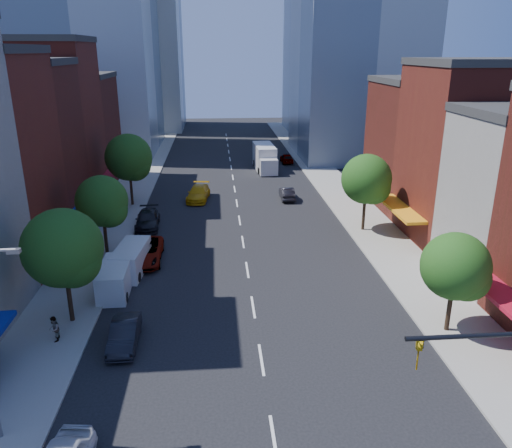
% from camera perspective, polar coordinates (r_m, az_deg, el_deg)
% --- Properties ---
extents(ground, '(220.00, 220.00, 0.00)m').
position_cam_1_polar(ground, '(23.97, 2.05, -23.36)').
color(ground, black).
rests_on(ground, ground).
extents(sidewalk_left, '(5.00, 120.00, 0.15)m').
position_cam_1_polar(sidewalk_left, '(60.60, -14.29, 3.21)').
color(sidewalk_left, gray).
rests_on(sidewalk_left, ground).
extents(sidewalk_right, '(5.00, 120.00, 0.15)m').
position_cam_1_polar(sidewalk_right, '(61.52, 9.36, 3.79)').
color(sidewalk_right, gray).
rests_on(sidewalk_right, ground).
extents(bldg_left_3, '(12.00, 8.00, 15.00)m').
position_cam_1_polar(bldg_left_3, '(50.90, -26.48, 7.39)').
color(bldg_left_3, '#4D1D13').
rests_on(bldg_left_3, ground).
extents(bldg_left_4, '(12.00, 9.00, 17.00)m').
position_cam_1_polar(bldg_left_4, '(58.63, -23.70, 10.11)').
color(bldg_left_4, maroon).
rests_on(bldg_left_4, ground).
extents(bldg_left_5, '(12.00, 10.00, 13.00)m').
position_cam_1_polar(bldg_left_5, '(67.88, -21.01, 9.78)').
color(bldg_left_5, '#4D1D13').
rests_on(bldg_left_5, ground).
extents(bldg_right_2, '(12.00, 10.00, 15.00)m').
position_cam_1_polar(bldg_right_2, '(48.35, 24.32, 7.17)').
color(bldg_right_2, maroon).
rests_on(bldg_right_2, ground).
extents(bldg_right_3, '(12.00, 10.00, 13.00)m').
position_cam_1_polar(bldg_right_3, '(57.33, 19.51, 8.41)').
color(bldg_right_3, '#4D1D13').
rests_on(bldg_right_3, ground).
extents(tree_left_near, '(4.80, 4.80, 7.30)m').
position_cam_1_polar(tree_left_near, '(31.94, -20.96, -2.91)').
color(tree_left_near, black).
rests_on(tree_left_near, sidewalk_left).
extents(tree_left_mid, '(4.20, 4.20, 6.65)m').
position_cam_1_polar(tree_left_mid, '(42.12, -17.01, 2.28)').
color(tree_left_mid, black).
rests_on(tree_left_mid, sidewalk_left).
extents(tree_left_far, '(5.00, 5.00, 7.75)m').
position_cam_1_polar(tree_left_far, '(55.31, -14.19, 7.19)').
color(tree_left_far, black).
rests_on(tree_left_far, sidewalk_left).
extents(tree_right_near, '(4.00, 4.00, 6.20)m').
position_cam_1_polar(tree_right_near, '(31.37, 22.09, -4.81)').
color(tree_right_near, black).
rests_on(tree_right_near, sidewalk_right).
extents(tree_right_far, '(4.60, 4.60, 7.20)m').
position_cam_1_polar(tree_right_far, '(46.98, 12.69, 4.80)').
color(tree_right_far, black).
rests_on(tree_right_far, sidewalk_right).
extents(parked_car_second, '(1.56, 4.33, 1.42)m').
position_cam_1_polar(parked_car_second, '(30.46, -14.82, -12.08)').
color(parked_car_second, black).
rests_on(parked_car_second, ground).
extents(parked_car_third, '(2.85, 5.99, 1.65)m').
position_cam_1_polar(parked_car_third, '(41.31, -12.61, -3.11)').
color(parked_car_third, '#999999').
rests_on(parked_car_third, ground).
extents(parked_car_rear, '(2.41, 5.44, 1.55)m').
position_cam_1_polar(parked_car_rear, '(49.16, -12.28, 0.49)').
color(parked_car_rear, black).
rests_on(parked_car_rear, ground).
extents(cargo_van_near, '(2.08, 4.91, 2.07)m').
position_cam_1_polar(cargo_van_near, '(36.56, -15.80, -6.08)').
color(cargo_van_near, silver).
rests_on(cargo_van_near, ground).
extents(cargo_van_far, '(2.52, 5.19, 2.13)m').
position_cam_1_polar(cargo_van_far, '(39.38, -14.11, -4.01)').
color(cargo_van_far, silver).
rests_on(cargo_van_far, ground).
extents(taxi, '(2.89, 5.72, 1.59)m').
position_cam_1_polar(taxi, '(57.29, -6.60, 3.51)').
color(taxi, '#DAA00B').
rests_on(taxi, ground).
extents(traffic_car_oncoming, '(1.53, 4.24, 1.39)m').
position_cam_1_polar(traffic_car_oncoming, '(57.36, 3.55, 3.52)').
color(traffic_car_oncoming, black).
rests_on(traffic_car_oncoming, ground).
extents(traffic_car_far, '(1.74, 4.14, 1.40)m').
position_cam_1_polar(traffic_car_far, '(76.44, 3.51, 7.52)').
color(traffic_car_far, '#999999').
rests_on(traffic_car_far, ground).
extents(box_truck, '(2.95, 8.65, 3.44)m').
position_cam_1_polar(box_truck, '(71.64, 1.02, 7.51)').
color(box_truck, silver).
rests_on(box_truck, ground).
extents(pedestrian_far, '(0.68, 0.82, 1.55)m').
position_cam_1_polar(pedestrian_far, '(31.80, -22.08, -11.06)').
color(pedestrian_far, '#999999').
rests_on(pedestrian_far, sidewalk_left).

